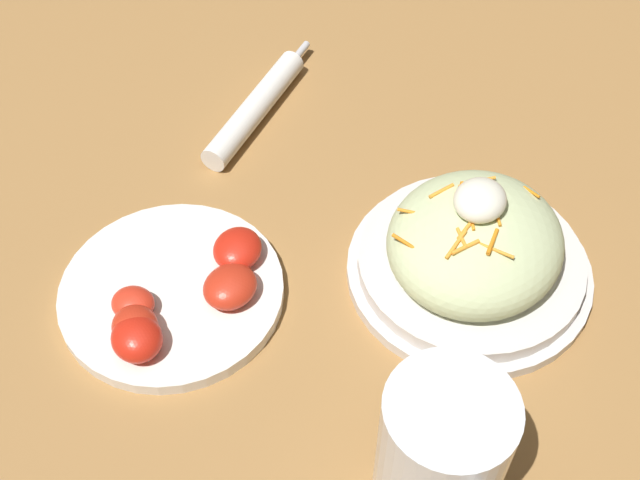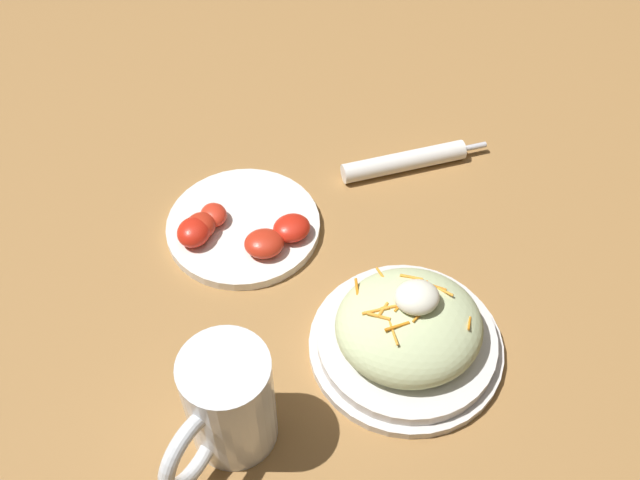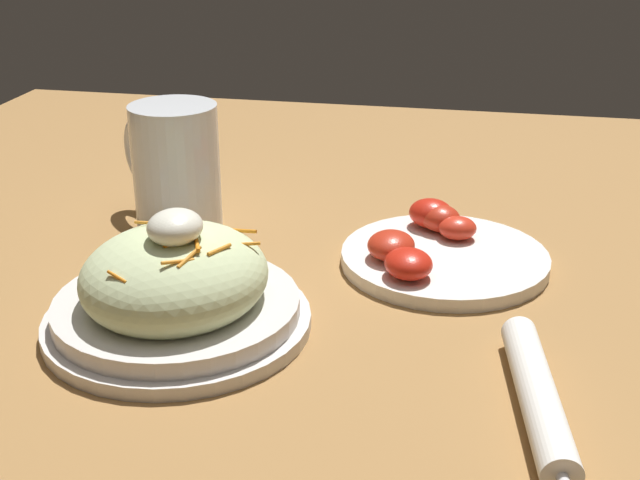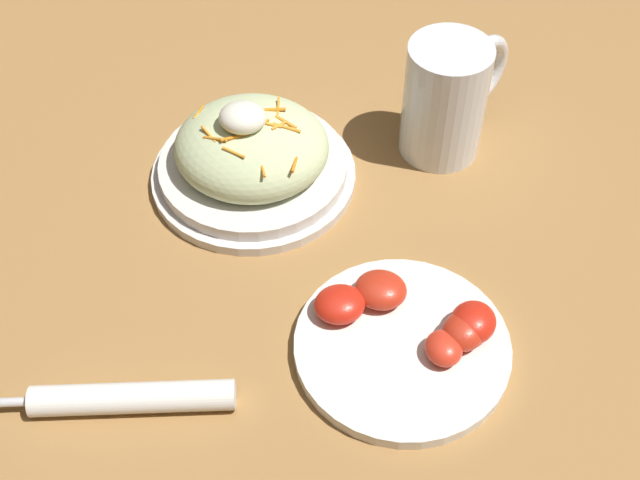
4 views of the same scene
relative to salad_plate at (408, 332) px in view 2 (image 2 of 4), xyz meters
The scene contains 5 objects.
ground_plane 0.18m from the salad_plate, 109.53° to the left, with size 1.43×1.43×0.00m, color #9E703D.
salad_plate is the anchor object (origin of this frame).
beer_mug 0.22m from the salad_plate, 159.99° to the right, with size 0.12×0.13×0.14m.
napkin_roll 0.30m from the salad_plate, 77.02° to the left, with size 0.22×0.05×0.03m.
tomato_plate 0.27m from the salad_plate, 130.17° to the left, with size 0.20×0.20×0.04m.
Camera 2 is at (-0.11, -0.59, 0.73)m, focal length 40.75 mm.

